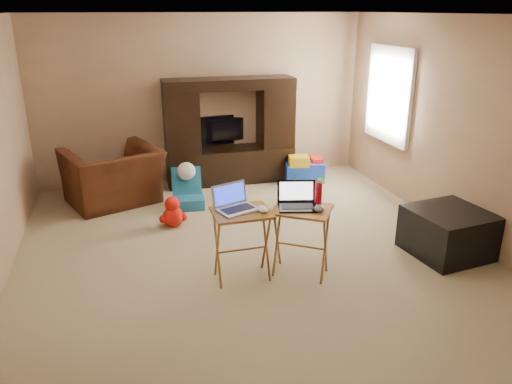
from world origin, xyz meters
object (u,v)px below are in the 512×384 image
object	(u,v)px
tray_table_left	(242,245)
water_bottle	(318,193)
recliner	(113,177)
child_rocker	(188,189)
ottoman	(448,232)
tray_table_right	(301,242)
plush_toy	(173,211)
television	(227,131)
entertainment_center	(230,131)
laptop_left	(238,199)
push_toy	(305,169)
mouse_right	(319,209)
laptop_right	(298,197)
mouse_left	(263,209)

from	to	relation	value
tray_table_left	water_bottle	distance (m)	0.92
recliner	child_rocker	world-z (taller)	recliner
ottoman	tray_table_right	bearing A→B (deg)	179.61
plush_toy	television	bearing A→B (deg)	57.30
entertainment_center	child_rocker	size ratio (longest dim) A/B	3.67
entertainment_center	laptop_left	xyz separation A→B (m)	(-0.60, -2.93, 0.05)
television	ottoman	xyz separation A→B (m)	(1.73, -3.24, -0.51)
push_toy	tray_table_right	world-z (taller)	tray_table_right
child_rocker	mouse_right	xyz separation A→B (m)	(0.94, -2.25, 0.48)
water_bottle	recliner	bearing A→B (deg)	128.43
entertainment_center	laptop_right	world-z (taller)	entertainment_center
television	tray_table_left	distance (m)	3.22
television	plush_toy	world-z (taller)	television
child_rocker	ottoman	distance (m)	3.31
recliner	laptop_left	distance (m)	2.76
tray_table_left	mouse_right	distance (m)	0.84
push_toy	ottoman	world-z (taller)	ottoman
tray_table_right	water_bottle	distance (m)	0.52
laptop_right	child_rocker	bearing A→B (deg)	124.15
mouse_right	laptop_left	bearing A→B (deg)	163.02
television	mouse_left	bearing A→B (deg)	74.60
mouse_right	water_bottle	size ratio (longest dim) A/B	0.66
laptop_left	mouse_right	distance (m)	0.79
water_bottle	push_toy	bearing A→B (deg)	71.29
child_rocker	plush_toy	world-z (taller)	child_rocker
push_toy	ottoman	bearing A→B (deg)	-64.94
recliner	laptop_right	xyz separation A→B (m)	(1.74, -2.55, 0.46)
television	laptop_right	size ratio (longest dim) A/B	2.15
push_toy	tray_table_right	xyz separation A→B (m)	(-1.07, -2.66, 0.14)
ottoman	tray_table_left	bearing A→B (deg)	177.76
plush_toy	laptop_left	distance (m)	1.64
water_bottle	ottoman	bearing A→B (deg)	-3.46
laptop_left	child_rocker	bearing A→B (deg)	76.29
tray_table_right	water_bottle	xyz separation A→B (m)	(0.20, 0.08, 0.47)
ottoman	laptop_right	bearing A→B (deg)	178.97
push_toy	tray_table_left	world-z (taller)	tray_table_left
ottoman	laptop_left	world-z (taller)	laptop_left
mouse_left	mouse_right	xyz separation A→B (m)	(0.53, -0.13, -0.00)
push_toy	child_rocker	bearing A→B (deg)	-152.89
plush_toy	tray_table_left	distance (m)	1.56
entertainment_center	plush_toy	world-z (taller)	entertainment_center
recliner	tray_table_left	bearing A→B (deg)	95.22
plush_toy	tray_table_left	bearing A→B (deg)	-70.80
child_rocker	laptop_right	bearing A→B (deg)	-65.02
plush_toy	ottoman	size ratio (longest dim) A/B	0.51
mouse_left	tray_table_left	bearing A→B (deg)	159.78
entertainment_center	child_rocker	bearing A→B (deg)	-130.40
tray_table_right	water_bottle	bearing A→B (deg)	56.39
plush_toy	laptop_right	xyz separation A→B (m)	(1.06, -1.52, 0.64)
tray_table_right	mouse_right	bearing A→B (deg)	-8.13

